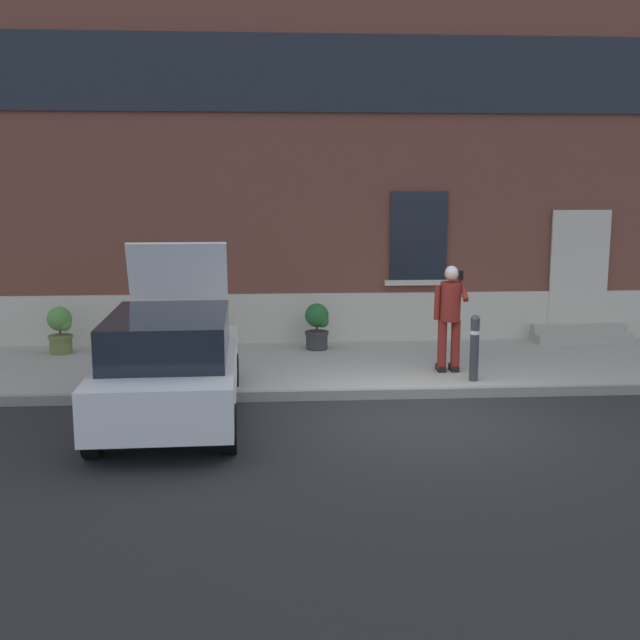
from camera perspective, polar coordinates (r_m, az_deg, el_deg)
name	(u,v)px	position (r m, az deg, el deg)	size (l,w,h in m)	color
ground_plane	(415,417)	(11.06, 6.93, -6.98)	(80.00, 80.00, 0.00)	#232326
sidewalk	(385,365)	(13.71, 4.76, -3.30)	(24.00, 3.60, 0.15)	#99968E
curb_edge	(404,393)	(11.93, 6.10, -5.34)	(24.00, 0.12, 0.15)	gray
building_facade	(369,156)	(15.82, 3.61, 11.81)	(24.00, 1.52, 7.50)	brown
entrance_stoop	(580,334)	(16.21, 18.37, -0.96)	(1.86, 0.64, 0.32)	#9E998E
hatchback_car_white	(171,364)	(10.79, -10.82, -3.13)	(1.88, 4.11, 2.34)	white
bollard_near_person	(474,345)	(12.42, 11.17, -1.83)	(0.15, 0.15, 1.04)	#333338
person_on_phone	(450,312)	(12.84, 9.43, 0.60)	(0.51, 0.46, 1.75)	maroon
planter_olive	(60,329)	(14.91, -18.36, -0.62)	(0.44, 0.44, 0.86)	#606B38
planter_cream	(191,326)	(14.67, -9.35, -0.40)	(0.44, 0.44, 0.86)	beige
planter_charcoal	(317,325)	(14.52, -0.20, -0.37)	(0.44, 0.44, 0.86)	#2D2D30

